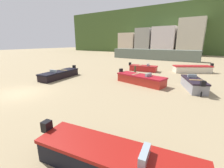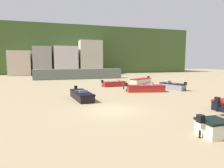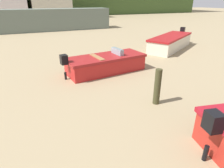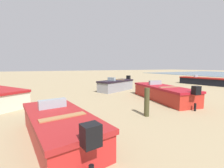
{
  "view_description": "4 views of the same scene",
  "coord_description": "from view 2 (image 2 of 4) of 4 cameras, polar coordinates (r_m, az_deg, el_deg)",
  "views": [
    {
      "loc": [
        12.49,
        -5.64,
        3.96
      ],
      "look_at": [
        6.42,
        3.77,
        0.86
      ],
      "focal_mm": 24.31,
      "sensor_mm": 36.0,
      "label": 1
    },
    {
      "loc": [
        -4.17,
        -14.35,
        3.83
      ],
      "look_at": [
        2.93,
        9.65,
        0.98
      ],
      "focal_mm": 30.53,
      "sensor_mm": 36.0,
      "label": 2
    },
    {
      "loc": [
        1.42,
        6.4,
        3.18
      ],
      "look_at": [
        3.3,
        10.66,
        1.16
      ],
      "focal_mm": 30.95,
      "sensor_mm": 36.0,
      "label": 3
    },
    {
      "loc": [
        0.36,
        15.23,
        2.08
      ],
      "look_at": [
        7.38,
        11.43,
        1.16
      ],
      "focal_mm": 23.97,
      "sensor_mm": 36.0,
      "label": 4
    }
  ],
  "objects": [
    {
      "name": "boat_red_4",
      "position": [
        25.22,
        10.05,
        -1.3
      ],
      "size": [
        5.21,
        2.49,
        1.19
      ],
      "rotation": [
        0.0,
        0.0,
        4.51
      ],
      "color": "#B0271D",
      "rests_on": "ground"
    },
    {
      "name": "ground_plane",
      "position": [
        15.42,
        -0.27,
        -7.86
      ],
      "size": [
        160.0,
        160.0,
        0.0
      ],
      "primitive_type": "plane",
      "color": "#998663"
    },
    {
      "name": "mooring_post_near_water",
      "position": [
        27.19,
        3.5,
        -0.32
      ],
      "size": [
        0.22,
        0.22,
        1.21
      ],
      "primitive_type": "cylinder",
      "color": "#3D3A21",
      "rests_on": "ground"
    },
    {
      "name": "townhouse_centre",
      "position": [
        61.27,
        -13.63,
        6.8
      ],
      "size": [
        7.1,
        5.67,
        8.69
      ],
      "primitive_type": "cube",
      "color": "silver",
      "rests_on": "ground"
    },
    {
      "name": "boat_grey_6",
      "position": [
        28.15,
        17.69,
        -0.64
      ],
      "size": [
        2.55,
        3.92,
        1.24
      ],
      "rotation": [
        0.0,
        0.0,
        0.39
      ],
      "color": "gray",
      "rests_on": "ground"
    },
    {
      "name": "harbor_pier",
      "position": [
        44.73,
        -9.85,
        2.98
      ],
      "size": [
        19.86,
        2.4,
        2.31
      ],
      "primitive_type": "cube",
      "color": "slate",
      "rests_on": "ground"
    },
    {
      "name": "townhouse_far_left",
      "position": [
        62.32,
        -25.66,
        5.63
      ],
      "size": [
        6.05,
        6.39,
        7.15
      ],
      "primitive_type": "cube",
      "color": "beige",
      "rests_on": "ground"
    },
    {
      "name": "boat_cream_3",
      "position": [
        34.96,
        8.67,
        0.91
      ],
      "size": [
        4.89,
        3.74,
        1.24
      ],
      "rotation": [
        0.0,
        0.0,
        2.11
      ],
      "color": "beige",
      "rests_on": "ground"
    },
    {
      "name": "townhouse_left",
      "position": [
        61.85,
        -19.96,
        6.52
      ],
      "size": [
        5.23,
        6.79,
        8.53
      ],
      "primitive_type": "cube",
      "color": "#999891",
      "rests_on": "ground"
    },
    {
      "name": "boat_black_0",
      "position": [
        20.12,
        -9.15,
        -3.35
      ],
      "size": [
        2.06,
        5.28,
        1.12
      ],
      "rotation": [
        0.0,
        0.0,
        3.26
      ],
      "color": "black",
      "rests_on": "ground"
    },
    {
      "name": "townhouse_right",
      "position": [
        62.57,
        -6.54,
        7.84
      ],
      "size": [
        6.92,
        6.5,
        10.67
      ],
      "primitive_type": "cube",
      "color": "beige",
      "rests_on": "ground"
    },
    {
      "name": "headland_hill",
      "position": [
        80.57,
        -13.67,
        9.35
      ],
      "size": [
        90.0,
        32.0,
        16.19
      ],
      "primitive_type": "cube",
      "color": "#3D5628",
      "rests_on": "ground"
    },
    {
      "name": "boat_red_2",
      "position": [
        30.47,
        0.56,
        0.05
      ],
      "size": [
        4.1,
        1.89,
        1.09
      ],
      "rotation": [
        0.0,
        0.0,
        4.83
      ],
      "color": "red",
      "rests_on": "ground"
    }
  ]
}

